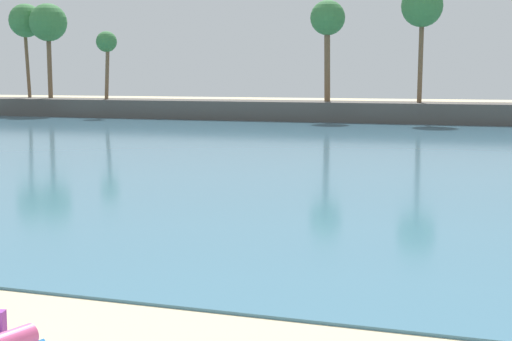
% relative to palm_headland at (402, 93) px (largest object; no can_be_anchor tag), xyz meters
% --- Properties ---
extents(sea, '(220.00, 95.48, 0.06)m').
position_rel_palm_headland_xyz_m(sea, '(1.95, -7.85, -2.63)').
color(sea, teal).
rests_on(sea, ground).
extents(palm_headland, '(99.52, 6.29, 12.75)m').
position_rel_palm_headland_xyz_m(palm_headland, '(0.00, 0.00, 0.00)').
color(palm_headland, '#514C47').
rests_on(palm_headland, ground).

